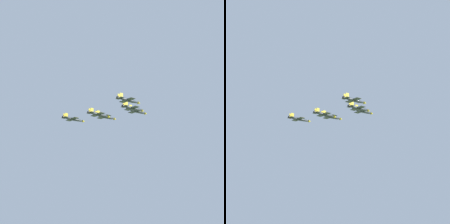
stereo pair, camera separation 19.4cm
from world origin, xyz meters
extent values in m
ellipsoid|color=#2D3338|center=(14.25, 7.83, 120.41)|extent=(3.85, 14.57, 1.86)
cone|color=gold|center=(15.37, 15.80, 120.41)|extent=(1.82, 2.06, 1.58)
ellipsoid|color=#334751|center=(14.69, 10.98, 121.11)|extent=(1.73, 2.65, 1.08)
cube|color=#2D3338|center=(14.15, 7.11, 120.31)|extent=(10.68, 4.71, 0.19)
cube|color=gold|center=(9.54, 7.76, 120.36)|extent=(1.13, 3.05, 0.22)
cube|color=gold|center=(18.75, 6.47, 120.36)|extent=(1.13, 3.05, 0.22)
cube|color=#2D3338|center=(13.40, 1.82, 120.41)|extent=(5.22, 2.94, 0.19)
cube|color=gold|center=(12.52, 2.23, 121.76)|extent=(0.53, 2.08, 2.68)
cube|color=gold|center=(14.36, 1.97, 121.76)|extent=(0.53, 2.08, 2.68)
cylinder|color=black|center=(13.18, 0.26, 120.41)|extent=(1.43, 1.20, 1.30)
ellipsoid|color=#2D3338|center=(-0.24, -4.69, 116.90)|extent=(4.20, 14.43, 1.84)
cone|color=gold|center=(1.09, 3.18, 116.90)|extent=(1.85, 2.08, 1.57)
ellipsoid|color=#334751|center=(0.28, -1.58, 117.59)|extent=(1.77, 2.65, 1.07)
cube|color=#2D3338|center=(-0.36, -5.39, 116.80)|extent=(10.64, 4.93, 0.18)
cube|color=gold|center=(-4.90, -4.63, 116.85)|extent=(1.20, 3.03, 0.22)
cube|color=gold|center=(4.18, -6.16, 116.85)|extent=(1.20, 3.03, 0.22)
cube|color=#2D3338|center=(-1.24, -10.62, 116.90)|extent=(5.22, 3.04, 0.18)
cube|color=gold|center=(-2.10, -10.19, 118.23)|extent=(0.58, 2.06, 2.66)
cube|color=gold|center=(-0.29, -10.49, 118.23)|extent=(0.58, 2.06, 2.66)
cylinder|color=black|center=(-1.50, -12.16, 116.90)|extent=(1.44, 1.22, 1.29)
ellipsoid|color=#2D3338|center=(24.27, -8.49, 116.45)|extent=(4.08, 14.07, 1.80)
cone|color=gold|center=(25.55, -0.81, 116.45)|extent=(1.80, 2.02, 1.53)
ellipsoid|color=#334751|center=(24.77, -5.46, 117.12)|extent=(1.72, 2.58, 1.05)
cube|color=#2D3338|center=(24.15, -9.17, 116.35)|extent=(10.36, 4.79, 0.18)
cube|color=gold|center=(19.72, -8.43, 116.40)|extent=(1.16, 2.95, 0.22)
cube|color=gold|center=(28.58, -9.92, 116.40)|extent=(1.16, 2.95, 0.22)
cube|color=#2D3338|center=(23.30, -14.27, 116.45)|extent=(5.08, 2.95, 0.18)
cube|color=gold|center=(22.46, -13.85, 117.75)|extent=(0.57, 2.01, 2.59)
cube|color=gold|center=(24.23, -14.14, 117.75)|extent=(0.57, 2.01, 2.59)
cylinder|color=black|center=(23.05, -15.77, 116.45)|extent=(1.40, 1.19, 1.26)
ellipsoid|color=#2D3338|center=(-14.73, -17.21, 115.44)|extent=(4.15, 14.02, 1.79)
cone|color=gold|center=(-13.40, -9.56, 115.44)|extent=(1.81, 2.02, 1.52)
ellipsoid|color=#334751|center=(-14.21, -14.19, 116.11)|extent=(1.73, 2.58, 1.04)
cube|color=#2D3338|center=(-14.85, -17.89, 115.34)|extent=(10.34, 4.84, 0.18)
cube|color=gold|center=(-19.26, -17.13, 115.39)|extent=(1.18, 2.94, 0.21)
cube|color=gold|center=(-10.44, -18.66, 115.39)|extent=(1.18, 2.94, 0.21)
cube|color=#2D3338|center=(-15.73, -22.97, 115.44)|extent=(5.08, 2.97, 0.18)
cube|color=gold|center=(-16.57, -22.54, 116.73)|extent=(0.58, 2.00, 2.59)
cube|color=gold|center=(-14.80, -22.85, 116.73)|extent=(0.58, 2.00, 2.59)
cylinder|color=black|center=(-15.99, -24.46, 115.44)|extent=(1.40, 1.19, 1.25)
ellipsoid|color=#2D3338|center=(34.29, -24.80, 115.07)|extent=(4.01, 13.81, 1.76)
cone|color=gold|center=(35.55, -17.27, 115.07)|extent=(1.77, 1.99, 1.50)
ellipsoid|color=#334751|center=(34.79, -21.83, 115.73)|extent=(1.69, 2.54, 1.03)
cube|color=#2D3338|center=(34.17, -25.48, 114.97)|extent=(10.17, 4.71, 0.18)
cube|color=gold|center=(29.83, -24.75, 115.02)|extent=(1.14, 2.89, 0.21)
cube|color=gold|center=(38.52, -26.21, 115.02)|extent=(1.14, 2.89, 0.21)
cube|color=#2D3338|center=(33.33, -30.48, 115.07)|extent=(4.99, 2.90, 0.18)
cube|color=gold|center=(32.51, -30.06, 116.34)|extent=(0.56, 1.97, 2.55)
cube|color=gold|center=(34.25, -30.35, 116.34)|extent=(0.56, 1.97, 2.55)
cylinder|color=black|center=(33.08, -31.95, 115.07)|extent=(1.38, 1.17, 1.23)
ellipsoid|color=#2D3338|center=(9.78, -21.00, 112.83)|extent=(3.85, 13.80, 1.76)
cone|color=gold|center=(10.96, -13.47, 112.83)|extent=(1.75, 1.97, 1.50)
ellipsoid|color=#334751|center=(10.24, -18.03, 113.49)|extent=(1.67, 2.52, 1.03)
cube|color=#2D3338|center=(9.67, -21.68, 112.73)|extent=(10.14, 4.60, 0.18)
cube|color=gold|center=(5.33, -21.00, 112.78)|extent=(1.11, 2.89, 0.21)
cube|color=gold|center=(14.02, -22.36, 112.78)|extent=(1.11, 2.89, 0.21)
cube|color=#2D3338|center=(8.89, -26.68, 112.83)|extent=(4.97, 2.85, 0.18)
cube|color=gold|center=(8.06, -26.28, 114.10)|extent=(0.53, 1.97, 2.54)
cube|color=gold|center=(9.80, -26.55, 114.10)|extent=(0.53, 1.97, 2.54)
cylinder|color=black|center=(8.66, -28.15, 112.83)|extent=(1.37, 1.16, 1.23)
camera|label=1|loc=(172.16, -195.74, 43.29)|focal=71.08mm
camera|label=2|loc=(172.31, -195.61, 43.29)|focal=71.08mm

